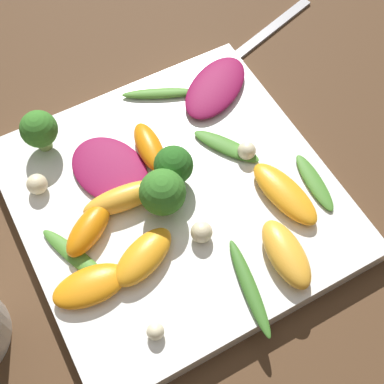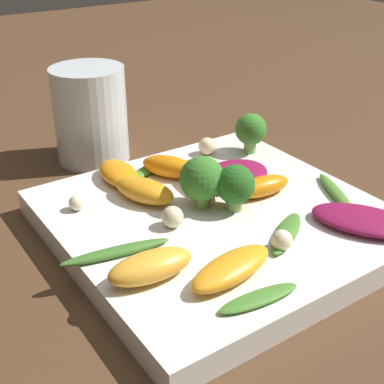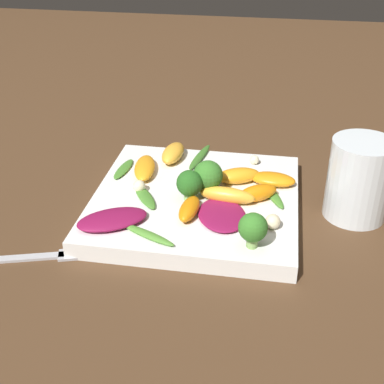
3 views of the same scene
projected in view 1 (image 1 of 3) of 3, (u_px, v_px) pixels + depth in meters
ground_plane at (176, 207)px, 0.50m from camera, size 2.40×2.40×0.00m
plate at (176, 201)px, 0.49m from camera, size 0.27×0.27×0.02m
fork at (252, 43)px, 0.60m from camera, size 0.06×0.16×0.01m
radicchio_leaf_0 at (215, 87)px, 0.54m from camera, size 0.09×0.10×0.01m
radicchio_leaf_1 at (110, 169)px, 0.49m from camera, size 0.10×0.08×0.01m
orange_segment_0 at (144, 257)px, 0.44m from camera, size 0.05×0.07×0.02m
orange_segment_1 at (87, 225)px, 0.45m from camera, size 0.05×0.06×0.02m
orange_segment_2 at (285, 193)px, 0.47m from camera, size 0.08×0.04×0.02m
orange_segment_3 at (124, 198)px, 0.47m from camera, size 0.03×0.08×0.02m
orange_segment_4 at (149, 148)px, 0.50m from camera, size 0.06×0.03×0.02m
orange_segment_5 at (286, 254)px, 0.44m from camera, size 0.07×0.04×0.02m
orange_segment_6 at (90, 286)px, 0.43m from camera, size 0.04×0.07×0.02m
broccoli_floret_0 at (39, 130)px, 0.49m from camera, size 0.03×0.03×0.04m
broccoli_floret_1 at (163, 193)px, 0.45m from camera, size 0.04×0.04×0.05m
broccoli_floret_2 at (174, 166)px, 0.47m from camera, size 0.04×0.04×0.04m
arugula_sprig_0 at (161, 93)px, 0.54m from camera, size 0.04×0.08×0.01m
arugula_sprig_1 at (249, 287)px, 0.44m from camera, size 0.09×0.03×0.01m
arugula_sprig_2 at (77, 258)px, 0.45m from camera, size 0.08×0.04×0.01m
arugula_sprig_3 at (226, 146)px, 0.50m from camera, size 0.07×0.05×0.01m
arugula_sprig_4 at (314, 182)px, 0.49m from camera, size 0.07×0.02×0.01m
macadamia_nut_0 at (203, 231)px, 0.45m from camera, size 0.02×0.02×0.02m
macadamia_nut_1 at (37, 184)px, 0.48m from camera, size 0.02×0.02×0.02m
macadamia_nut_2 at (247, 151)px, 0.50m from camera, size 0.02×0.02×0.02m
macadamia_nut_3 at (155, 331)px, 0.41m from camera, size 0.01×0.01×0.01m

